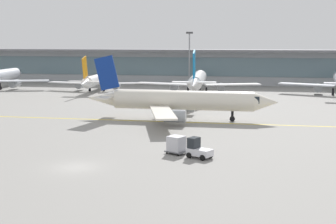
% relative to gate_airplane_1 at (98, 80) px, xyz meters
% --- Properties ---
extents(ground_plane, '(400.00, 400.00, 0.00)m').
position_rel_gate_airplane_1_xyz_m(ground_plane, '(21.26, -67.69, -2.61)').
color(ground_plane, gray).
extents(taxiway_centreline_stripe, '(110.00, 1.38, 0.01)m').
position_rel_gate_airplane_1_xyz_m(taxiway_centreline_stripe, '(27.07, -40.54, -2.61)').
color(taxiway_centreline_stripe, yellow).
rests_on(taxiway_centreline_stripe, ground_plane).
extents(terminal_concourse, '(182.60, 11.00, 9.60)m').
position_rel_gate_airplane_1_xyz_m(terminal_concourse, '(21.26, 23.73, 2.30)').
color(terminal_concourse, '#9EA3A8').
rests_on(terminal_concourse, ground_plane).
extents(gate_airplane_1, '(24.44, 26.33, 8.72)m').
position_rel_gate_airplane_1_xyz_m(gate_airplane_1, '(0.00, 0.00, 0.00)').
color(gate_airplane_1, white).
rests_on(gate_airplane_1, ground_plane).
extents(gate_airplane_2, '(28.60, 30.82, 10.20)m').
position_rel_gate_airplane_1_xyz_m(gate_airplane_2, '(24.50, -1.56, 0.45)').
color(gate_airplane_2, white).
rests_on(gate_airplane_2, ground_plane).
extents(taxiing_regional_jet, '(29.69, 27.69, 9.86)m').
position_rel_gate_airplane_1_xyz_m(taxiing_regional_jet, '(26.69, -38.55, 0.34)').
color(taxiing_regional_jet, silver).
rests_on(taxiing_regional_jet, ground_plane).
extents(baggage_tug, '(2.95, 2.50, 2.10)m').
position_rel_gate_airplane_1_xyz_m(baggage_tug, '(32.32, -61.80, -1.72)').
color(baggage_tug, silver).
rests_on(baggage_tug, ground_plane).
extents(cargo_dolly_lead, '(2.60, 2.39, 1.94)m').
position_rel_gate_airplane_1_xyz_m(cargo_dolly_lead, '(29.80, -60.49, -1.56)').
color(cargo_dolly_lead, '#595B60').
rests_on(cargo_dolly_lead, ground_plane).
extents(apron_light_mast_1, '(1.80, 0.36, 14.34)m').
position_rel_gate_airplane_1_xyz_m(apron_light_mast_1, '(19.91, 16.41, 5.24)').
color(apron_light_mast_1, gray).
rests_on(apron_light_mast_1, ground_plane).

